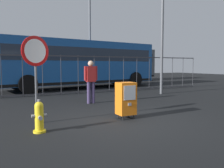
{
  "coord_description": "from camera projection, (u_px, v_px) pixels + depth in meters",
  "views": [
    {
      "loc": [
        -3.09,
        -5.37,
        1.5
      ],
      "look_at": [
        0.3,
        1.2,
        0.9
      ],
      "focal_mm": 37.59,
      "sensor_mm": 36.0,
      "label": 1
    }
  ],
  "objects": [
    {
      "name": "bus_far",
      "position": [
        103.0,
        63.0,
        21.17
      ],
      "size": [
        10.73,
        3.8,
        3.0
      ],
      "rotation": [
        0.0,
        0.0,
        0.12
      ],
      "color": "#4C5156",
      "rests_on": "ground_plane"
    },
    {
      "name": "street_light_near_right",
      "position": [
        163.0,
        11.0,
        11.86
      ],
      "size": [
        0.32,
        0.32,
        7.36
      ],
      "color": "#4C4F54",
      "rests_on": "ground_plane"
    },
    {
      "name": "stop_sign",
      "position": [
        36.0,
        61.0,
        5.9
      ],
      "size": [
        0.71,
        0.31,
        2.23
      ],
      "color": "#4C4F54",
      "rests_on": "ground_plane"
    },
    {
      "name": "fence_barrier",
      "position": [
        61.0,
        75.0,
        11.68
      ],
      "size": [
        18.03,
        0.04,
        2.0
      ],
      "color": "#2D2D33",
      "rests_on": "ground_plane"
    },
    {
      "name": "newspaper_box_primary",
      "position": [
        126.0,
        98.0,
        6.54
      ],
      "size": [
        0.48,
        0.42,
        1.02
      ],
      "color": "black",
      "rests_on": "ground_plane"
    },
    {
      "name": "pedestrian",
      "position": [
        91.0,
        79.0,
        9.14
      ],
      "size": [
        0.55,
        0.22,
        1.67
      ],
      "color": "#382D51",
      "rests_on": "ground_plane"
    },
    {
      "name": "street_light_far_left",
      "position": [
        90.0,
        16.0,
        15.94
      ],
      "size": [
        0.32,
        0.32,
        8.45
      ],
      "color": "#4C4F54",
      "rests_on": "ground_plane"
    },
    {
      "name": "ground_plane",
      "position": [
        123.0,
        121.0,
        6.29
      ],
      "size": [
        60.0,
        60.0,
        0.0
      ],
      "primitive_type": "plane",
      "color": "black"
    },
    {
      "name": "fire_hydrant",
      "position": [
        39.0,
        117.0,
        5.2
      ],
      "size": [
        0.33,
        0.32,
        0.75
      ],
      "color": "yellow",
      "rests_on": "ground_plane"
    },
    {
      "name": "bus_near",
      "position": [
        80.0,
        62.0,
        15.22
      ],
      "size": [
        10.74,
        3.9,
        3.0
      ],
      "rotation": [
        0.0,
        0.0,
        0.14
      ],
      "color": "#19519E",
      "rests_on": "ground_plane"
    }
  ]
}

